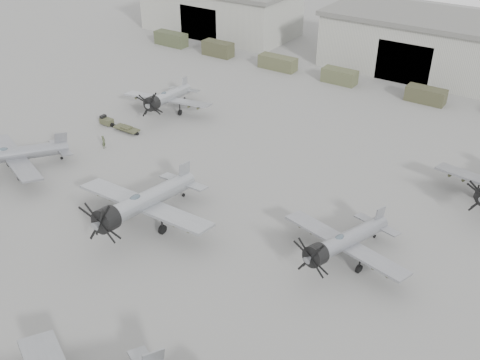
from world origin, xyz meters
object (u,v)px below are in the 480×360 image
object	(u,v)px
aircraft_mid_1	(141,203)
aircraft_mid_2	(343,242)
aircraft_far_0	(166,98)
aircraft_mid_0	(10,155)
tug_trailer	(114,124)
ground_crew	(104,142)

from	to	relation	value
aircraft_mid_1	aircraft_mid_2	size ratio (longest dim) A/B	1.19
aircraft_mid_2	aircraft_far_0	size ratio (longest dim) A/B	0.97
aircraft_mid_0	tug_trailer	xyz separation A→B (m)	(0.59, 14.07, -1.77)
aircraft_mid_0	ground_crew	world-z (taller)	aircraft_mid_0
aircraft_mid_1	ground_crew	distance (m)	16.93
aircraft_mid_0	aircraft_far_0	size ratio (longest dim) A/B	1.01
aircraft_mid_0	ground_crew	xyz separation A→B (m)	(3.63, 9.50, -1.44)
aircraft_mid_1	aircraft_mid_2	distance (m)	17.96
aircraft_mid_0	ground_crew	size ratio (longest dim) A/B	7.74
aircraft_mid_2	aircraft_mid_0	bearing A→B (deg)	-157.45
aircraft_mid_2	aircraft_far_0	bearing A→B (deg)	167.53
ground_crew	aircraft_mid_1	bearing A→B (deg)	-142.61
aircraft_mid_1	tug_trailer	bearing A→B (deg)	140.89
aircraft_mid_1	ground_crew	size ratio (longest dim) A/B	8.91
aircraft_mid_0	ground_crew	bearing A→B (deg)	88.20
aircraft_mid_2	ground_crew	bearing A→B (deg)	-173.46
tug_trailer	ground_crew	world-z (taller)	ground_crew
aircraft_mid_1	aircraft_mid_0	bearing A→B (deg)	-179.33
aircraft_far_0	tug_trailer	bearing A→B (deg)	-123.63
aircraft_mid_0	aircraft_far_0	distance (m)	21.29
aircraft_mid_1	tug_trailer	world-z (taller)	aircraft_mid_1
aircraft_mid_1	aircraft_far_0	world-z (taller)	aircraft_mid_1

